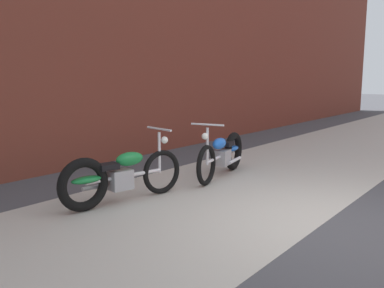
{
  "coord_description": "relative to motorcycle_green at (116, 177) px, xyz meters",
  "views": [
    {
      "loc": [
        -4.83,
        -1.76,
        1.78
      ],
      "look_at": [
        0.14,
        2.19,
        0.75
      ],
      "focal_mm": 38.84,
      "sensor_mm": 36.0,
      "label": 1
    }
  ],
  "objects": [
    {
      "name": "motorcycle_green",
      "position": [
        0.0,
        0.0,
        0.0
      ],
      "size": [
        1.99,
        0.68,
        1.03
      ],
      "rotation": [
        0.0,
        0.0,
        -0.18
      ],
      "color": "black",
      "rests_on": "ground"
    },
    {
      "name": "ground_plane",
      "position": [
        1.06,
        -2.61,
        -0.4
      ],
      "size": [
        80.0,
        80.0,
        0.0
      ],
      "primitive_type": "plane",
      "color": "#47474C"
    },
    {
      "name": "sidewalk_slab",
      "position": [
        1.06,
        -0.86,
        -0.4
      ],
      "size": [
        36.0,
        3.5,
        0.01
      ],
      "primitive_type": "cube",
      "color": "#B2ADA3",
      "rests_on": "ground"
    },
    {
      "name": "brick_building_wall",
      "position": [
        1.06,
        2.59,
        2.73
      ],
      "size": [
        36.0,
        0.5,
        6.26
      ],
      "primitive_type": "cube",
      "color": "brown",
      "rests_on": "ground"
    },
    {
      "name": "motorcycle_blue",
      "position": [
        2.4,
        -0.21,
        0.0
      ],
      "size": [
        1.98,
        0.71,
        1.03
      ],
      "rotation": [
        0.0,
        0.0,
        3.37
      ],
      "color": "black",
      "rests_on": "ground"
    }
  ]
}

